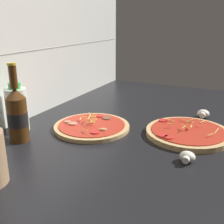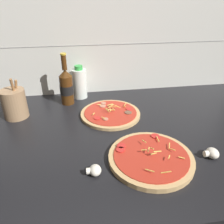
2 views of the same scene
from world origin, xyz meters
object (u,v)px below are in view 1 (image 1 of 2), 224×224
object	(u,v)px
pizza_near	(188,133)
beer_bottle	(17,114)
oil_bottle	(17,109)
pizza_far	(92,126)
mushroom_left	(187,157)
mushroom_right	(203,114)

from	to	relation	value
pizza_near	beer_bottle	xyz separation A→B (cm)	(-29.61, 51.25, 8.58)
beer_bottle	oil_bottle	world-z (taller)	beer_bottle
pizza_far	beer_bottle	bearing A→B (deg)	140.71
beer_bottle	mushroom_left	bearing A→B (deg)	-80.29
mushroom_left	mushroom_right	size ratio (longest dim) A/B	0.92
beer_bottle	mushroom_left	xyz separation A→B (cm)	(9.42, -55.05, -8.02)
pizza_near	mushroom_right	bearing A→B (deg)	-5.15
oil_bottle	mushroom_left	bearing A→B (deg)	-87.65
beer_bottle	oil_bottle	size ratio (longest dim) A/B	1.46
beer_bottle	pizza_near	bearing A→B (deg)	-59.98
pizza_near	mushroom_right	size ratio (longest dim) A/B	5.66
pizza_far	oil_bottle	bearing A→B (deg)	120.05
beer_bottle	oil_bottle	bearing A→B (deg)	44.67
pizza_near	pizza_far	distance (cm)	35.63
mushroom_left	mushroom_right	distance (cm)	42.22
pizza_far	mushroom_right	xyz separation A→B (cm)	(31.07, -36.44, 0.91)
beer_bottle	mushroom_right	world-z (taller)	beer_bottle
pizza_near	mushroom_right	xyz separation A→B (cm)	(22.00, -1.98, 0.71)
mushroom_left	oil_bottle	bearing A→B (deg)	92.35
mushroom_left	mushroom_right	bearing A→B (deg)	2.46
beer_bottle	mushroom_left	size ratio (longest dim) A/B	5.50
oil_bottle	mushroom_left	distance (cm)	62.27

